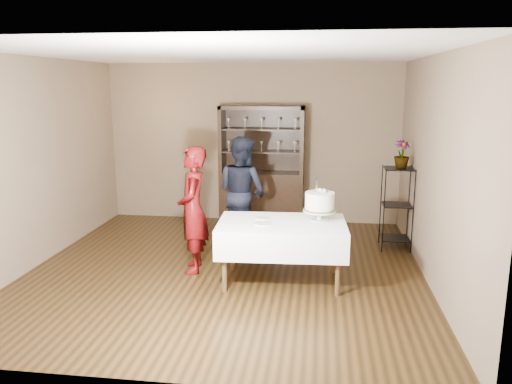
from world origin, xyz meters
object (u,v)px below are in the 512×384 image
Objects in this scene: plant_etagere at (397,205)px; china_hutch at (262,186)px; woman at (193,210)px; man at (242,192)px; potted_plant at (402,154)px; cake_table at (282,237)px; cake at (320,203)px.

china_hutch is at bearing 153.17° from plant_etagere.
china_hutch reaches higher than woman.
man reaches higher than woman.
china_hutch is at bearing 154.04° from woman.
plant_etagere is at bearing -165.18° from potted_plant.
cake_table is at bearing -77.97° from china_hutch.
cake_table is 1.20m from woman.
plant_etagere is at bearing -140.04° from man.
woman reaches higher than plant_etagere.
cake_table is 0.60m from cake.
plant_etagere is 0.74× the size of man.
china_hutch is 2.61m from cake_table.
cake_table is at bearing -135.81° from plant_etagere.
plant_etagere is 0.73m from potted_plant.
cake_table is (0.54, -2.55, -0.09)m from china_hutch.
china_hutch is 2.61m from cake.
cake is (1.58, -0.11, 0.16)m from woman.
cake_table is 0.97× the size of woman.
man is (-0.14, -1.23, 0.15)m from china_hutch.
man reaches higher than cake.
woman is 0.99× the size of man.
woman is (-2.68, -1.24, 0.15)m from plant_etagere.
plant_etagere is 2.24m from man.
china_hutch is at bearing -61.36° from man.
china_hutch is 1.25m from man.
china_hutch is 2.33m from plant_etagere.
plant_etagere is 2.96m from woman.
plant_etagere is 3.06× the size of potted_plant.
cake_table is at bearing 152.94° from man.
plant_etagere is at bearing -26.83° from china_hutch.
woman is at bearing 101.99° from man.
china_hutch is 2.46m from potted_plant.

